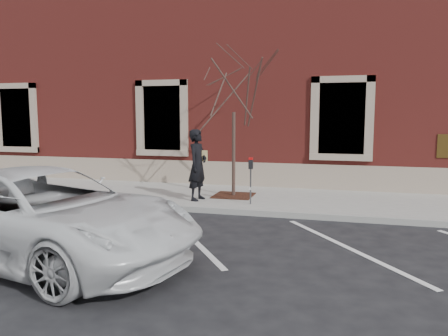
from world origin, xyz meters
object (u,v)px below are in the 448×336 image
(parking_meter, at_px, (251,172))
(white_truck, at_px, (42,215))
(man, at_px, (198,165))
(sapling, at_px, (234,89))

(parking_meter, distance_m, white_truck, 5.59)
(man, relative_size, parking_meter, 1.58)
(sapling, bearing_deg, man, -134.13)
(sapling, relative_size, white_truck, 0.77)
(white_truck, bearing_deg, man, -0.82)
(white_truck, bearing_deg, sapling, -6.49)
(parking_meter, relative_size, sapling, 0.28)
(man, height_order, white_truck, man)
(parking_meter, bearing_deg, white_truck, -116.52)
(man, xyz_separation_m, sapling, (0.82, 0.84, 2.12))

